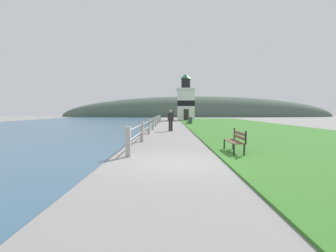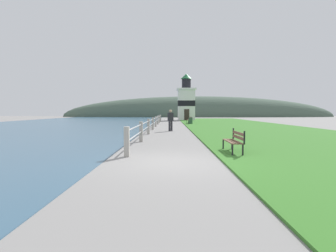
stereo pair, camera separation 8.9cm
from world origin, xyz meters
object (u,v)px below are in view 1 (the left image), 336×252
Objects in this scene: park_bench_midway at (189,120)px; person_strolling at (171,119)px; park_bench_near at (236,140)px; lighthouse at (186,101)px; trash_bin at (190,121)px.

park_bench_midway is 13.33m from person_strolling.
park_bench_near is at bearing 87.30° from park_bench_midway.
park_bench_near is 38.28m from lighthouse.
lighthouse is at bearing -34.73° from person_strolling.
person_strolling reaches higher than park_bench_near.
park_bench_midway is at bearing -90.48° from park_bench_near.
park_bench_near is at bearing 163.87° from person_strolling.
park_bench_near is 24.40m from park_bench_midway.
park_bench_midway is 1.72m from trash_bin.
park_bench_near is 0.20× the size of lighthouse.
park_bench_near is 1.98× the size of trash_bin.
trash_bin is (-0.37, -15.48, -3.06)m from lighthouse.
lighthouse is 10.11× the size of trash_bin.
lighthouse is 4.79× the size of person_strolling.
lighthouse reaches higher than person_strolling.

